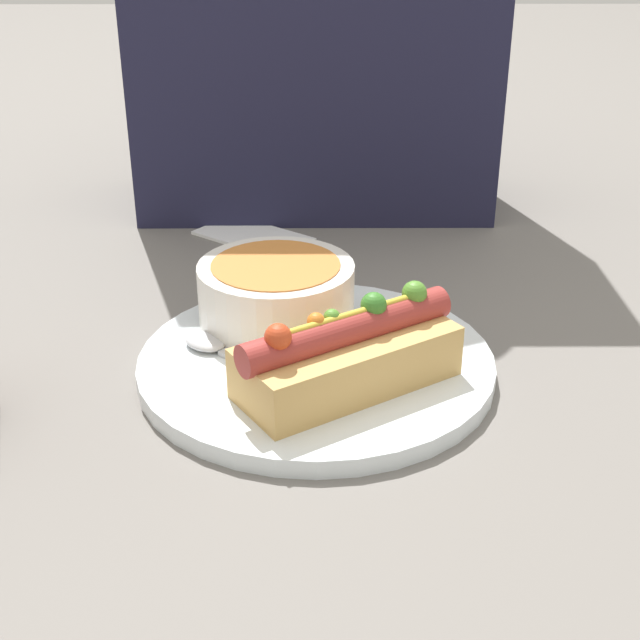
% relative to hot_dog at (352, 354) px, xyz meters
% --- Properties ---
extents(ground_plane, '(4.00, 4.00, 0.00)m').
position_rel_hot_dog_xyz_m(ground_plane, '(-0.02, 0.04, -0.04)').
color(ground_plane, slate).
extents(dinner_plate, '(0.26, 0.26, 0.01)m').
position_rel_hot_dog_xyz_m(dinner_plate, '(-0.02, 0.04, -0.03)').
color(dinner_plate, white).
rests_on(dinner_plate, ground_plane).
extents(hot_dog, '(0.16, 0.13, 0.06)m').
position_rel_hot_dog_xyz_m(hot_dog, '(0.00, 0.00, 0.00)').
color(hot_dog, tan).
rests_on(hot_dog, dinner_plate).
extents(soup_bowl, '(0.12, 0.12, 0.05)m').
position_rel_hot_dog_xyz_m(soup_bowl, '(-0.05, 0.10, 0.00)').
color(soup_bowl, silver).
rests_on(soup_bowl, dinner_plate).
extents(spoon, '(0.12, 0.10, 0.01)m').
position_rel_hot_dog_xyz_m(spoon, '(-0.09, 0.04, -0.02)').
color(spoon, '#B7B7BC').
rests_on(spoon, dinner_plate).
extents(napkin, '(0.13, 0.12, 0.01)m').
position_rel_hot_dog_xyz_m(napkin, '(-0.08, 0.31, -0.03)').
color(napkin, white).
rests_on(napkin, ground_plane).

